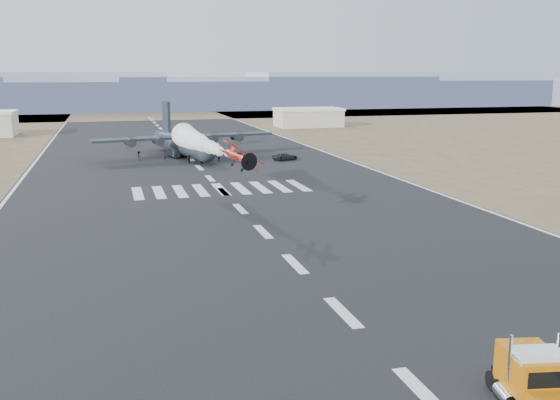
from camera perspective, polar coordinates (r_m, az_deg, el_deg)
name	(u,v)px	position (r m, az deg, el deg)	size (l,w,h in m)	color
ground	(343,312)	(45.77, 5.78, -10.18)	(500.00, 500.00, 0.00)	black
scrub_far	(146,113)	(270.53, -12.20, 7.74)	(500.00, 80.00, 0.00)	brown
runway_markings	(210,178)	(102.18, -6.42, 1.98)	(60.00, 260.00, 0.01)	silver
ridge_seg_d	(141,95)	(300.14, -12.60, 9.32)	(150.00, 50.00, 13.00)	#8791AB
ridge_seg_e	(276,92)	(310.35, -0.37, 9.85)	(150.00, 50.00, 15.00)	#8791AB
ridge_seg_f	(397,89)	(333.18, 10.66, 9.94)	(150.00, 50.00, 17.00)	#8791AB
ridge_seg_g	(506,92)	(366.33, 19.95, 9.27)	(150.00, 50.00, 13.00)	#8791AB
hangar_right	(308,117)	(199.80, 2.60, 7.58)	(20.50, 12.50, 5.90)	#B7B3A2
semi_truck	(535,382)	(35.01, 22.32, -15.16)	(3.66, 7.78, 3.42)	black
aerobatic_biplane	(239,157)	(69.34, -3.73, 3.92)	(4.88, 5.06, 3.95)	red
smoke_trail	(191,139)	(87.80, -8.18, 5.54)	(5.24, 23.26, 3.48)	white
transport_aircraft	(182,143)	(129.29, -8.94, 5.17)	(37.36, 30.58, 10.83)	black
support_vehicle	(285,157)	(122.84, 0.49, 4.00)	(2.33, 5.05, 1.40)	black
crew_a	(177,155)	(125.27, -9.44, 4.04)	(0.60, 0.49, 1.63)	black
crew_b	(187,154)	(126.57, -8.51, 4.20)	(0.91, 0.56, 1.88)	black
crew_c	(139,156)	(125.82, -12.77, 3.98)	(1.15, 0.54, 1.78)	black
crew_d	(219,157)	(121.80, -5.59, 3.92)	(0.93, 0.47, 1.58)	black
crew_e	(248,157)	(121.04, -2.91, 3.96)	(0.87, 0.53, 1.78)	black
crew_f	(189,159)	(119.86, -8.31, 3.73)	(1.47, 0.47, 1.58)	black
crew_g	(165,155)	(124.79, -10.50, 4.03)	(0.69, 0.56, 1.88)	black
crew_h	(230,153)	(127.99, -4.56, 4.34)	(0.84, 0.52, 1.74)	black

